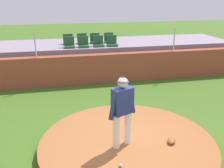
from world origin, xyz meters
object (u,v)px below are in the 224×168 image
(fielding_glove, at_px, (171,141))
(stadium_chair_6, at_px, (95,40))
(stadium_chair_3, at_px, (112,43))
(stadium_chair_4, at_px, (68,41))
(stadium_chair_5, at_px, (82,40))
(stadium_chair_1, at_px, (83,44))
(stadium_chair_7, at_px, (109,39))
(pitcher, at_px, (122,107))
(stadium_chair_0, at_px, (69,44))
(baseball, at_px, (121,165))
(stadium_chair_2, at_px, (98,43))

(fielding_glove, bearing_deg, stadium_chair_6, 35.66)
(stadium_chair_3, relative_size, stadium_chair_6, 1.00)
(stadium_chair_4, relative_size, stadium_chair_6, 1.00)
(stadium_chair_3, xyz_separation_m, stadium_chair_6, (-0.70, 0.89, 0.00))
(stadium_chair_5, distance_m, stadium_chair_6, 0.66)
(stadium_chair_1, xyz_separation_m, stadium_chair_3, (1.39, 0.02, 0.00))
(stadium_chair_7, bearing_deg, pitcher, 80.72)
(stadium_chair_0, height_order, stadium_chair_1, same)
(stadium_chair_4, bearing_deg, stadium_chair_6, 179.92)
(pitcher, xyz_separation_m, fielding_glove, (1.26, -0.17, -1.00))
(baseball, height_order, stadium_chair_5, stadium_chair_5)
(fielding_glove, bearing_deg, stadium_chair_7, 30.25)
(stadium_chair_4, bearing_deg, stadium_chair_2, 148.56)
(pitcher, height_order, stadium_chair_1, pitcher)
(stadium_chair_2, bearing_deg, baseball, 84.11)
(stadium_chair_3, bearing_deg, stadium_chair_5, -34.51)
(baseball, xyz_separation_m, stadium_chair_0, (-0.61, 7.60, 1.29))
(stadium_chair_6, bearing_deg, stadium_chair_4, -0.08)
(pitcher, xyz_separation_m, stadium_chair_1, (-0.18, 6.76, 0.28))
(stadium_chair_6, xyz_separation_m, stadium_chair_7, (0.74, 0.03, 0.00))
(pitcher, xyz_separation_m, baseball, (-0.24, -0.82, -1.02))
(pitcher, bearing_deg, stadium_chair_1, 67.66)
(stadium_chair_2, distance_m, stadium_chair_5, 1.13)
(stadium_chair_2, distance_m, stadium_chair_3, 0.66)
(stadium_chair_4, bearing_deg, stadium_chair_1, 126.45)
(stadium_chair_3, bearing_deg, baseball, 79.19)
(stadium_chair_3, bearing_deg, stadium_chair_2, -3.22)
(stadium_chair_3, bearing_deg, stadium_chair_7, -92.69)
(stadium_chair_6, bearing_deg, fielding_glove, 95.40)
(fielding_glove, distance_m, stadium_chair_2, 7.13)
(fielding_glove, bearing_deg, stadium_chair_0, 47.11)
(stadium_chair_0, bearing_deg, stadium_chair_2, -178.61)
(stadium_chair_3, bearing_deg, stadium_chair_4, -23.43)
(stadium_chair_1, relative_size, stadium_chair_7, 1.00)
(fielding_glove, height_order, stadium_chair_3, stadium_chair_3)
(fielding_glove, distance_m, stadium_chair_3, 7.06)
(stadium_chair_5, bearing_deg, stadium_chair_6, 176.72)
(fielding_glove, distance_m, stadium_chair_5, 8.10)
(pitcher, bearing_deg, baseball, -129.85)
(stadium_chair_3, bearing_deg, fielding_glove, 90.36)
(stadium_chair_7, bearing_deg, stadium_chair_1, 33.26)
(stadium_chair_4, height_order, stadium_chair_6, same)
(pitcher, bearing_deg, stadium_chair_6, 62.28)
(stadium_chair_4, relative_size, stadium_chair_5, 1.00)
(stadium_chair_5, bearing_deg, stadium_chair_3, 145.49)
(stadium_chair_2, bearing_deg, stadium_chair_4, -31.44)
(stadium_chair_2, height_order, stadium_chair_5, same)
(stadium_chair_5, bearing_deg, fielding_glove, 100.08)
(stadium_chair_1, bearing_deg, stadium_chair_2, -175.84)
(stadium_chair_1, height_order, stadium_chair_6, same)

